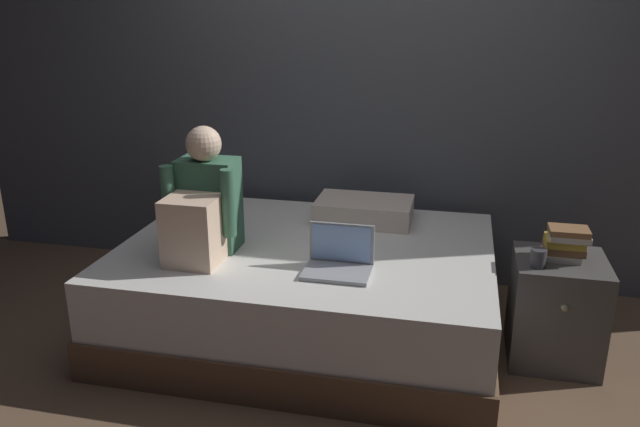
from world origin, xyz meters
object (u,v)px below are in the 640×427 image
(person_sitting, at_px, (203,207))
(laptop, at_px, (339,260))
(mug, at_px, (538,258))
(bed, at_px, (307,289))
(book_stack, at_px, (565,243))
(pillow, at_px, (364,210))
(nightstand, at_px, (556,310))

(person_sitting, relative_size, laptop, 2.05)
(laptop, bearing_deg, mug, 11.51)
(bed, bearing_deg, book_stack, 0.52)
(person_sitting, distance_m, mug, 1.67)
(pillow, distance_m, mug, 1.09)
(bed, xyz_separation_m, laptop, (0.24, -0.31, 0.32))
(nightstand, relative_size, mug, 6.12)
(pillow, bearing_deg, person_sitting, -136.54)
(person_sitting, height_order, book_stack, person_sitting)
(pillow, height_order, book_stack, book_stack)
(book_stack, distance_m, mug, 0.19)
(person_sitting, xyz_separation_m, laptop, (0.72, -0.07, -0.20))
(book_stack, bearing_deg, pillow, 157.65)
(mug, bearing_deg, book_stack, 43.54)
(person_sitting, relative_size, mug, 7.28)
(person_sitting, bearing_deg, nightstand, 7.65)
(nightstand, bearing_deg, laptop, -163.76)
(bed, distance_m, nightstand, 1.30)
(nightstand, height_order, book_stack, book_stack)
(bed, distance_m, mug, 1.22)
(pillow, relative_size, book_stack, 2.73)
(person_sitting, relative_size, book_stack, 3.19)
(bed, xyz_separation_m, book_stack, (1.30, 0.01, 0.38))
(laptop, height_order, mug, laptop)
(bed, distance_m, book_stack, 1.36)
(laptop, bearing_deg, pillow, 89.71)
(bed, distance_m, laptop, 0.50)
(pillow, bearing_deg, mug, -31.32)
(person_sitting, height_order, laptop, person_sitting)
(nightstand, height_order, pillow, pillow)
(bed, distance_m, person_sitting, 0.74)
(person_sitting, relative_size, pillow, 1.17)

